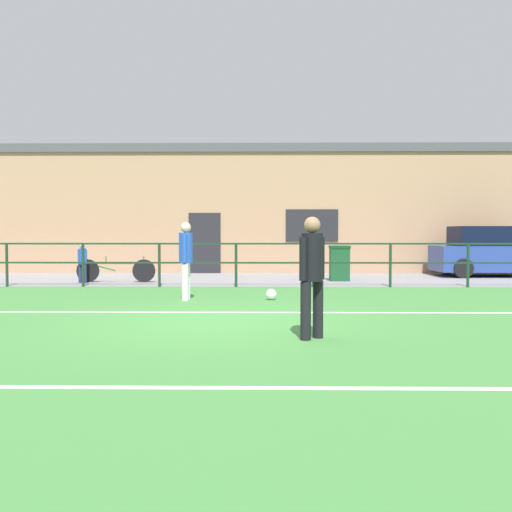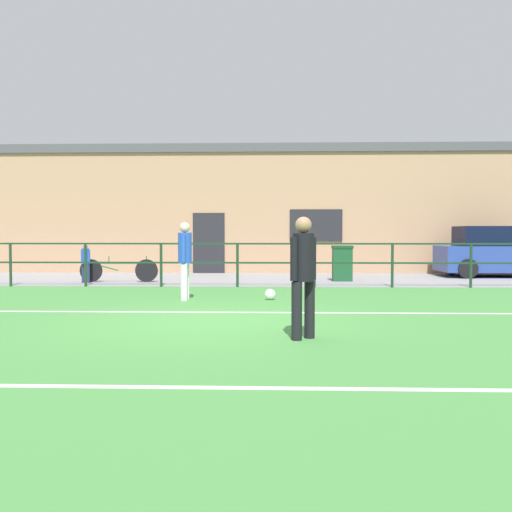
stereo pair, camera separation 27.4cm
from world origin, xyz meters
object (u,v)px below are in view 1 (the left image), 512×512
Objects in this scene: soccer_ball_spare at (271,294)px; trash_bin_0 at (339,263)px; spectator_child at (82,260)px; player_striker at (186,256)px; parked_car_red at (493,253)px; player_goalkeeper at (312,270)px; bicycle_parked_1 at (116,270)px.

trash_bin_0 reaches higher than soccer_ball_spare.
player_striker is at bearing 153.65° from spectator_child.
spectator_child is (-3.39, 3.87, -0.28)m from player_striker.
parked_car_red reaches higher than trash_bin_0.
player_goalkeeper reaches higher than soccer_ball_spare.
parked_car_red is at bearing -145.00° from spectator_child.
soccer_ball_spare is at bearing -137.59° from parked_car_red.
soccer_ball_spare is 6.46m from spectator_child.
player_striker is 0.73× the size of bicycle_parked_1.
parked_car_red is 3.73× the size of trash_bin_0.
parked_car_red is (7.20, 6.58, 0.66)m from soccer_ball_spare.
parked_car_red reaches higher than spectator_child.
player_striker reaches higher than spectator_child.
spectator_child reaches higher than trash_bin_0.
player_striker is 7.16× the size of soccer_ball_spare.
spectator_child is at bearing -161.43° from bicycle_parked_1.
player_striker is 6.11m from trash_bin_0.
player_goalkeeper is at bearing -60.80° from bicycle_parked_1.
bicycle_parked_1 is (-4.82, 8.63, -0.56)m from player_goalkeeper.
soccer_ball_spare is 0.10× the size of bicycle_parked_1.
player_goalkeeper is 0.42× the size of parked_car_red.
player_goalkeeper is 12.99m from parked_car_red.
bicycle_parked_1 is at bearing -139.03° from spectator_child.
player_goalkeeper is 0.73× the size of bicycle_parked_1.
trash_bin_0 is at bearing 142.74° from player_striker.
soccer_ball_spare is (-0.49, 4.54, -0.81)m from player_goalkeeper.
parked_car_red is 11.81m from bicycle_parked_1.
bicycle_parked_1 reaches higher than soccer_ball_spare.
parked_car_red is 1.71× the size of bicycle_parked_1.
spectator_child is 0.94m from bicycle_parked_1.
parked_car_red is at bearing 16.11° from player_goalkeeper.
player_striker reaches higher than soccer_ball_spare.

